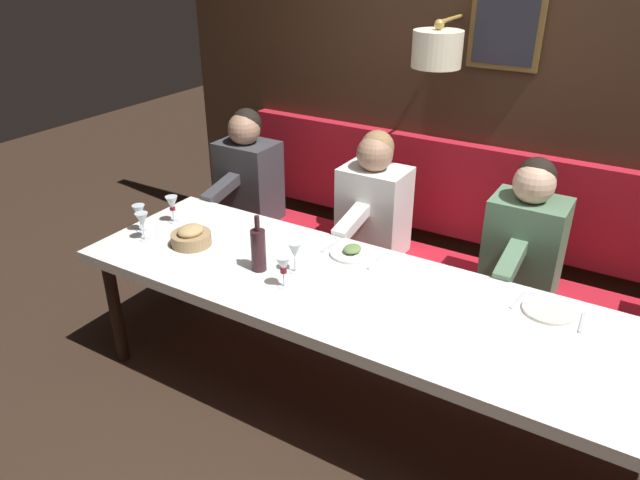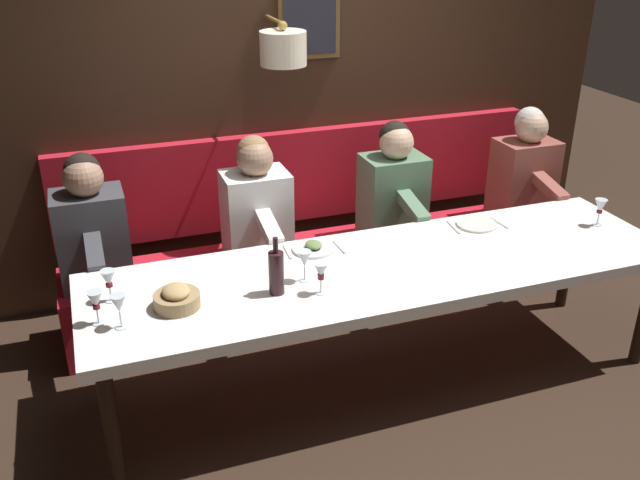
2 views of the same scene
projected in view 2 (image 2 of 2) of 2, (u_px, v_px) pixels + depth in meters
ground_plane at (382, 378)px, 4.01m from camera, size 12.00×12.00×0.00m
dining_table at (387, 274)px, 3.72m from camera, size 0.90×3.19×0.74m
banquette_bench at (328, 275)px, 4.67m from camera, size 0.52×3.39×0.45m
back_wall_panel at (299, 88)px, 4.67m from camera, size 0.59×4.59×2.90m
diner_nearest at (525, 168)px, 4.86m from camera, size 0.60×0.40×0.79m
diner_near at (394, 185)px, 4.55m from camera, size 0.60×0.40×0.79m
diner_middle at (256, 203)px, 4.27m from camera, size 0.60×0.40×0.79m
diner_far at (91, 225)px, 3.97m from camera, size 0.60×0.40×0.79m
place_setting_0 at (477, 224)px, 4.15m from camera, size 0.24×0.32×0.01m
place_setting_1 at (314, 248)px, 3.85m from camera, size 0.24×0.31×0.05m
wine_glass_0 at (321, 272)px, 3.37m from camera, size 0.07×0.07×0.16m
wine_glass_1 at (119, 305)px, 3.09m from camera, size 0.07×0.07×0.16m
wine_glass_2 at (108, 280)px, 3.30m from camera, size 0.07×0.07×0.16m
wine_glass_3 at (96, 301)px, 3.12m from camera, size 0.07×0.07×0.16m
wine_glass_4 at (600, 207)px, 4.11m from camera, size 0.07×0.07×0.16m
wine_glass_5 at (304, 260)px, 3.49m from camera, size 0.07×0.07×0.16m
wine_bottle at (276, 272)px, 3.37m from camera, size 0.08×0.08×0.30m
bread_bowl at (177, 298)px, 3.28m from camera, size 0.22×0.22×0.12m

